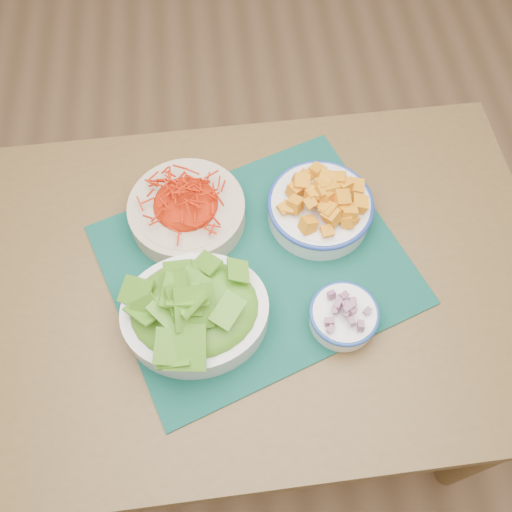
{
  "coord_description": "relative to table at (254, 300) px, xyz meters",
  "views": [
    {
      "loc": [
        -0.09,
        -0.69,
        1.72
      ],
      "look_at": [
        -0.04,
        -0.18,
        0.78
      ],
      "focal_mm": 40.0,
      "sensor_mm": 36.0,
      "label": 1
    }
  ],
  "objects": [
    {
      "name": "placemat",
      "position": [
        0.01,
        0.03,
        0.11
      ],
      "size": [
        0.66,
        0.6,
        0.0
      ],
      "primitive_type": "cube",
      "rotation": [
        0.0,
        0.0,
        0.35
      ],
      "color": "#063028",
      "rests_on": "table"
    },
    {
      "name": "carrot_bowl",
      "position": [
        -0.12,
        0.14,
        0.15
      ],
      "size": [
        0.3,
        0.3,
        0.09
      ],
      "rotation": [
        0.0,
        0.0,
        0.39
      ],
      "color": "beige",
      "rests_on": "placemat"
    },
    {
      "name": "lettuce_bowl",
      "position": [
        -0.11,
        -0.08,
        0.17
      ],
      "size": [
        0.27,
        0.23,
        0.12
      ],
      "rotation": [
        0.0,
        0.0,
        0.06
      ],
      "color": "white",
      "rests_on": "placemat"
    },
    {
      "name": "onion_bowl",
      "position": [
        0.15,
        -0.11,
        0.14
      ],
      "size": [
        0.16,
        0.16,
        0.07
      ],
      "rotation": [
        0.0,
        0.0,
        0.42
      ],
      "color": "white",
      "rests_on": "placemat"
    },
    {
      "name": "table",
      "position": [
        0.0,
        0.0,
        0.0
      ],
      "size": [
        1.15,
        0.78,
        0.75
      ],
      "rotation": [
        0.0,
        0.0,
        0.02
      ],
      "color": "brown",
      "rests_on": "ground"
    },
    {
      "name": "ground",
      "position": [
        0.05,
        0.2,
        -0.64
      ],
      "size": [
        4.0,
        4.0,
        0.0
      ],
      "primitive_type": "plane",
      "color": "#986E49",
      "rests_on": "ground"
    },
    {
      "name": "squash_bowl",
      "position": [
        0.14,
        0.12,
        0.16
      ],
      "size": [
        0.25,
        0.25,
        0.1
      ],
      "rotation": [
        0.0,
        0.0,
        -0.26
      ],
      "color": "white",
      "rests_on": "placemat"
    }
  ]
}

